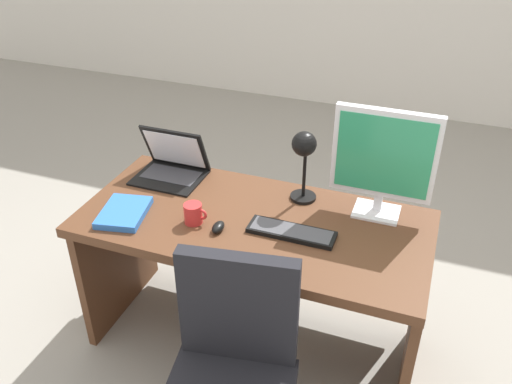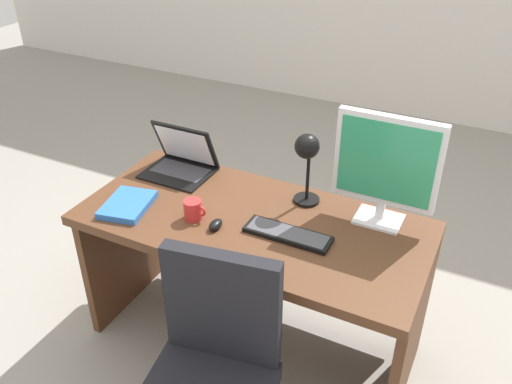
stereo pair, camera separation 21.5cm
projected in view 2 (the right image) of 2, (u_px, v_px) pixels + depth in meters
The scene contains 9 objects.
ground at pixel (347, 199), 3.90m from camera, with size 12.00×12.00×0.00m, color gray.
desk at pixel (257, 251), 2.50m from camera, with size 1.54×0.72×0.75m.
monitor at pixel (386, 165), 2.21m from camera, with size 0.44×0.16×0.49m.
laptop at pixel (182, 157), 2.70m from camera, with size 0.33×0.27×0.24m.
keyboard at pixel (288, 234), 2.25m from camera, with size 0.37×0.11×0.02m.
mouse at pixel (216, 225), 2.29m from camera, with size 0.05×0.08×0.04m.
desk_lamp at pixel (307, 155), 2.34m from camera, with size 0.12×0.14×0.35m.
book at pixel (128, 205), 2.43m from camera, with size 0.24×0.28×0.03m.
coffee_mug at pixel (193, 210), 2.34m from camera, with size 0.11×0.08×0.09m.
Camera 2 is at (0.89, -1.73, 2.09)m, focal length 37.86 mm.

